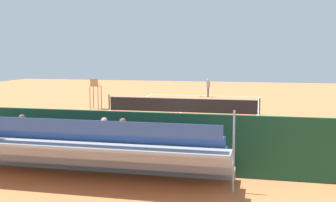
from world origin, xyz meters
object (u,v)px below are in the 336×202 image
(umpire_chair, at_px, (95,90))
(tennis_ball_near, at_px, (202,99))
(courtside_bench, at_px, (185,152))
(tennis_player, at_px, (208,86))
(bleacher_stand, at_px, (84,151))
(equipment_bag, at_px, (134,161))
(tennis_racket, at_px, (204,96))
(tennis_ball_far, at_px, (182,101))
(tennis_net, at_px, (181,105))

(umpire_chair, xyz_separation_m, tennis_ball_near, (-6.46, -7.77, -1.28))
(courtside_bench, relative_size, tennis_player, 0.93)
(bleacher_stand, height_order, tennis_ball_near, bleacher_stand)
(umpire_chair, height_order, equipment_bag, umpire_chair)
(umpire_chair, bearing_deg, tennis_player, -124.43)
(courtside_bench, xyz_separation_m, tennis_racket, (2.62, -23.64, -0.54))
(umpire_chair, bearing_deg, equipment_bag, 117.65)
(equipment_bag, distance_m, tennis_player, 23.41)
(equipment_bag, xyz_separation_m, tennis_racket, (0.86, -23.77, -0.16))
(tennis_ball_near, bearing_deg, tennis_racket, -85.39)
(bleacher_stand, height_order, equipment_bag, bleacher_stand)
(bleacher_stand, bearing_deg, equipment_bag, -117.15)
(tennis_racket, bearing_deg, tennis_ball_far, 72.69)
(courtside_bench, xyz_separation_m, equipment_bag, (1.76, 0.13, -0.38))
(tennis_racket, distance_m, tennis_ball_near, 2.40)
(bleacher_stand, relative_size, tennis_racket, 15.74)
(courtside_bench, bearing_deg, bleacher_stand, 36.97)
(umpire_chair, bearing_deg, tennis_racket, -121.65)
(tennis_player, xyz_separation_m, tennis_racket, (0.44, -0.38, -1.00))
(tennis_net, height_order, umpire_chair, umpire_chair)
(equipment_bag, height_order, tennis_racket, equipment_bag)
(tennis_net, bearing_deg, tennis_ball_far, -79.30)
(tennis_net, xyz_separation_m, tennis_player, (-0.51, -9.99, 0.51))
(bleacher_stand, height_order, courtside_bench, bleacher_stand)
(bleacher_stand, distance_m, tennis_player, 25.35)
(equipment_bag, distance_m, tennis_ball_far, 19.84)
(tennis_racket, bearing_deg, equipment_bag, 92.07)
(tennis_net, xyz_separation_m, tennis_ball_far, (1.19, -6.33, -0.47))
(umpire_chair, distance_m, tennis_ball_far, 8.01)
(courtside_bench, relative_size, tennis_racket, 3.13)
(courtside_bench, xyz_separation_m, tennis_player, (2.18, -23.26, 0.46))
(bleacher_stand, relative_size, courtside_bench, 5.03)
(tennis_racket, distance_m, tennis_ball_far, 4.23)
(courtside_bench, xyz_separation_m, tennis_ball_near, (2.43, -21.24, -0.53))
(tennis_player, height_order, tennis_ball_near, tennis_player)
(umpire_chair, height_order, tennis_ball_far, umpire_chair)
(bleacher_stand, xyz_separation_m, tennis_racket, (-0.14, -25.72, -0.90))
(tennis_net, bearing_deg, courtside_bench, 101.45)
(tennis_net, height_order, tennis_ball_near, tennis_net)
(tennis_net, relative_size, tennis_ball_far, 156.06)
(umpire_chair, height_order, tennis_racket, umpire_chair)
(tennis_net, relative_size, equipment_bag, 11.44)
(tennis_net, bearing_deg, tennis_ball_near, -91.85)
(courtside_bench, height_order, tennis_racket, courtside_bench)
(bleacher_stand, relative_size, umpire_chair, 4.23)
(tennis_ball_near, height_order, tennis_ball_far, same)
(tennis_net, bearing_deg, tennis_racket, -90.36)
(tennis_net, xyz_separation_m, umpire_chair, (6.20, -0.20, 0.81))
(umpire_chair, xyz_separation_m, equipment_bag, (-7.13, 13.60, -1.13))
(tennis_net, relative_size, tennis_ball_near, 156.06)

